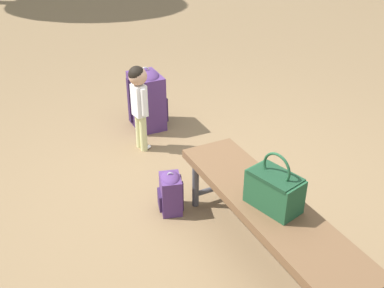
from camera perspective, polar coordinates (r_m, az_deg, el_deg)
ground_plane at (r=3.60m, az=1.27°, el=-6.27°), size 40.00×40.00×0.00m
park_bench at (r=2.84m, az=9.48°, el=-8.16°), size 1.64×0.65×0.45m
handbag at (r=2.70m, az=10.31°, el=-5.61°), size 0.34×0.21×0.37m
child_standing at (r=3.99m, az=-6.71°, el=6.06°), size 0.22×0.16×0.80m
backpack_large at (r=4.49m, az=-5.72°, el=5.86°), size 0.41×0.37×0.63m
backpack_small at (r=3.34m, az=-2.72°, el=-6.00°), size 0.24×0.22×0.34m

